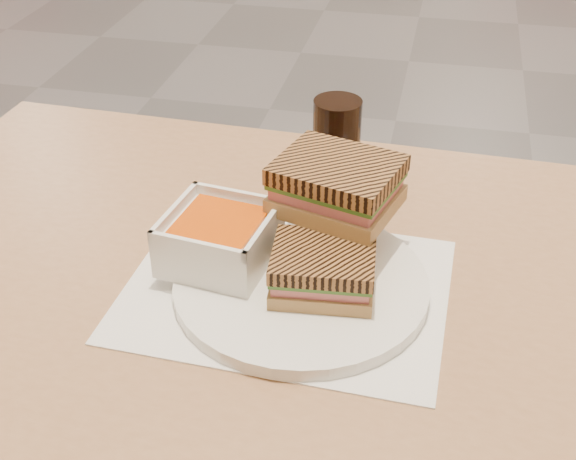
% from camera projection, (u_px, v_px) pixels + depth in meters
% --- Properties ---
extents(main_table, '(1.22, 0.74, 0.75)m').
position_uv_depth(main_table, '(323.00, 350.00, 0.94)').
color(main_table, '#A67953').
rests_on(main_table, ground).
extents(tray_liner, '(0.37, 0.29, 0.00)m').
position_uv_depth(tray_liner, '(286.00, 289.00, 0.86)').
color(tray_liner, white).
rests_on(tray_liner, main_table).
extents(plate, '(0.29, 0.29, 0.02)m').
position_uv_depth(plate, '(301.00, 285.00, 0.85)').
color(plate, white).
rests_on(plate, tray_liner).
extents(soup_bowl, '(0.13, 0.13, 0.06)m').
position_uv_depth(soup_bowl, '(220.00, 240.00, 0.86)').
color(soup_bowl, white).
rests_on(soup_bowl, plate).
extents(panini_lower, '(0.12, 0.10, 0.05)m').
position_uv_depth(panini_lower, '(323.00, 270.00, 0.82)').
color(panini_lower, tan).
rests_on(panini_lower, plate).
extents(panini_upper, '(0.16, 0.14, 0.06)m').
position_uv_depth(panini_upper, '(337.00, 185.00, 0.86)').
color(panini_upper, tan).
rests_on(panini_upper, panini_lower).
extents(cola_glass, '(0.06, 0.06, 0.13)m').
position_uv_depth(cola_glass, '(336.00, 148.00, 1.00)').
color(cola_glass, black).
rests_on(cola_glass, main_table).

